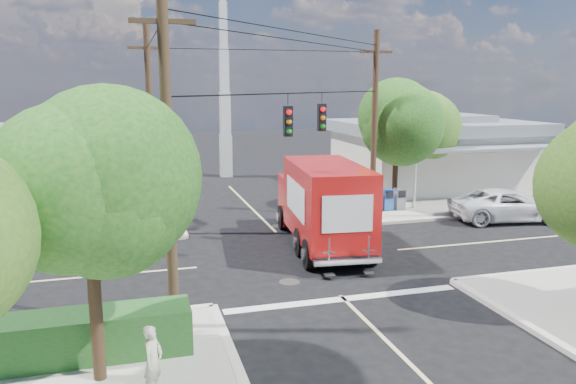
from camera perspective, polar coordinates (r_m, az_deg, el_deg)
name	(u,v)px	position (r m, az deg, el deg)	size (l,w,h in m)	color
ground	(302,258)	(21.49, 1.47, -6.74)	(120.00, 120.00, 0.00)	black
sidewalk_ne	(418,191)	(35.45, 13.10, 0.12)	(14.12, 14.12, 0.14)	#A39E93
sidewalk_nw	(36,212)	(31.46, -24.21, -1.90)	(14.12, 14.12, 0.14)	#A39E93
road_markings	(315,270)	(20.16, 2.73, -7.94)	(32.00, 32.00, 0.01)	beige
building_ne	(434,152)	(36.85, 14.65, 3.99)	(11.80, 10.20, 4.50)	beige
building_nw	(14,167)	(32.83, -26.05, 2.26)	(10.80, 10.20, 4.30)	beige
radio_tower	(225,97)	(40.11, -6.45, 9.56)	(0.80, 0.80, 17.00)	silver
tree_sw_front	(88,192)	(12.23, -19.65, 0.03)	(3.88, 3.78, 6.03)	#422D1C
tree_ne_front	(398,119)	(29.55, 11.08, 7.30)	(4.21, 4.14, 6.66)	#422D1C
tree_ne_back	(421,126)	(32.74, 13.39, 6.51)	(3.77, 3.66, 5.82)	#422D1C
palm_nw_front	(96,117)	(27.13, -18.90, 7.20)	(3.01, 3.08, 5.59)	#422D1C
palm_nw_back	(54,124)	(28.81, -22.71, 6.39)	(3.01, 3.08, 5.19)	#422D1C
utility_poles	(251,133)	(21.71, -3.76, 6.02)	(12.00, 10.68, 9.00)	#473321
picket_fence	(68,324)	(15.21, -21.42, -12.42)	(5.94, 0.06, 1.00)	silver
hedge_sw	(56,339)	(14.50, -22.52, -13.63)	(6.20, 1.20, 1.10)	#18441A
vending_boxes	(387,200)	(29.26, 10.04, -0.76)	(1.90, 0.50, 1.10)	#B31723
delivery_truck	(323,204)	(22.65, 3.54, -1.22)	(3.30, 8.23, 3.47)	black
parked_car	(508,205)	(29.17, 21.46, -1.24)	(2.54, 5.50, 1.53)	silver
pedestrian	(153,361)	(12.39, -13.56, -16.32)	(0.56, 0.37, 1.52)	beige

